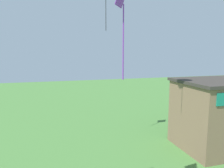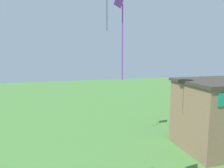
# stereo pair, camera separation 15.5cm
# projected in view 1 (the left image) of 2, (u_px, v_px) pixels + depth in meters

# --- Properties ---
(seaside_building) EXTENTS (7.58, 5.45, 5.80)m
(seaside_building) POSITION_uv_depth(u_px,v_px,m) (223.00, 114.00, 18.38)
(seaside_building) COLOR #84664C
(seaside_building) RESTS_ON ground_plane
(kite_purple_streamer) EXTENTS (0.89, 1.01, 4.08)m
(kite_purple_streamer) POSITION_uv_depth(u_px,v_px,m) (124.00, 4.00, 8.52)
(kite_purple_streamer) COLOR purple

